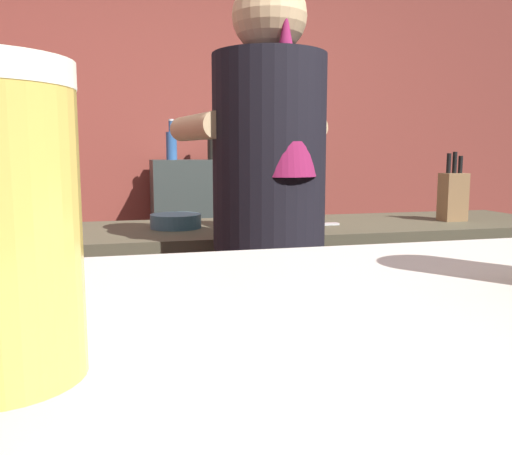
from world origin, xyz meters
TOP-DOWN VIEW (x-y plane):
  - wall_back at (0.00, 2.20)m, footprint 5.20×0.10m
  - prep_counter at (0.35, 0.67)m, footprint 2.10×0.60m
  - back_shelf at (0.22, 1.92)m, footprint 0.84×0.36m
  - bartender at (0.05, 0.22)m, footprint 0.47×0.54m
  - knife_block at (0.97, 0.62)m, footprint 0.10×0.08m
  - mixing_bowl at (-0.18, 0.69)m, footprint 0.19×0.19m
  - chefs_knife at (0.33, 0.62)m, footprint 0.24×0.03m
  - bottle_vinegar at (0.49, 1.96)m, footprint 0.05×0.05m
  - bottle_soy at (0.19, 1.95)m, footprint 0.08×0.08m
  - bottle_hot_sauce at (-0.08, 1.87)m, footprint 0.06×0.06m

SIDE VIEW (x-z plane):
  - prep_counter at x=0.35m, z-range 0.00..0.88m
  - back_shelf at x=0.22m, z-range 0.00..1.13m
  - chefs_knife at x=0.33m, z-range 0.88..0.89m
  - mixing_bowl at x=-0.18m, z-range 0.88..0.94m
  - bartender at x=0.05m, z-range 0.13..1.80m
  - knife_block at x=0.97m, z-range 0.85..1.13m
  - bottle_vinegar at x=0.49m, z-range 1.11..1.31m
  - bottle_hot_sauce at x=-0.08m, z-range 1.10..1.34m
  - bottle_soy at x=0.19m, z-range 1.10..1.36m
  - wall_back at x=0.00m, z-range 0.00..2.70m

